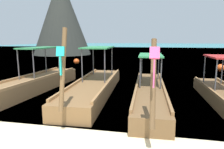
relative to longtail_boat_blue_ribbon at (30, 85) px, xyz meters
name	(u,v)px	position (x,y,z in m)	size (l,w,h in m)	color
sea_water	(149,47)	(3.93, 56.96, -0.37)	(120.00, 120.00, 0.00)	teal
longtail_boat_blue_ribbon	(30,85)	(0.00, 0.00, 0.00)	(1.56, 7.32, 2.73)	brown
longtail_boat_turquoise_ribbon	(95,86)	(2.86, 0.41, -0.04)	(1.75, 7.16, 2.67)	brown
longtail_boat_pink_ribbon	(150,92)	(5.23, -0.01, -0.06)	(1.30, 7.12, 2.39)	brown
longtail_boat_yellow_ribbon	(224,96)	(7.91, 0.05, -0.07)	(1.16, 5.78, 2.44)	brown
karst_rock	(60,16)	(-9.00, 22.42, 5.47)	(9.72, 8.86, 12.03)	#2D302B
mooring_buoy_near	(76,61)	(-1.89, 10.42, -0.10)	(0.55, 0.55, 0.55)	#EA5119
mooring_buoy_far	(221,68)	(10.20, 8.26, -0.09)	(0.56, 0.56, 0.56)	#EA5119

